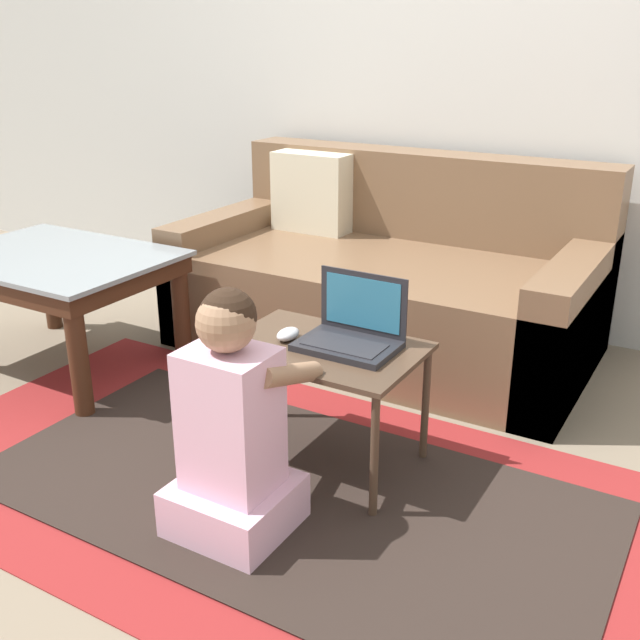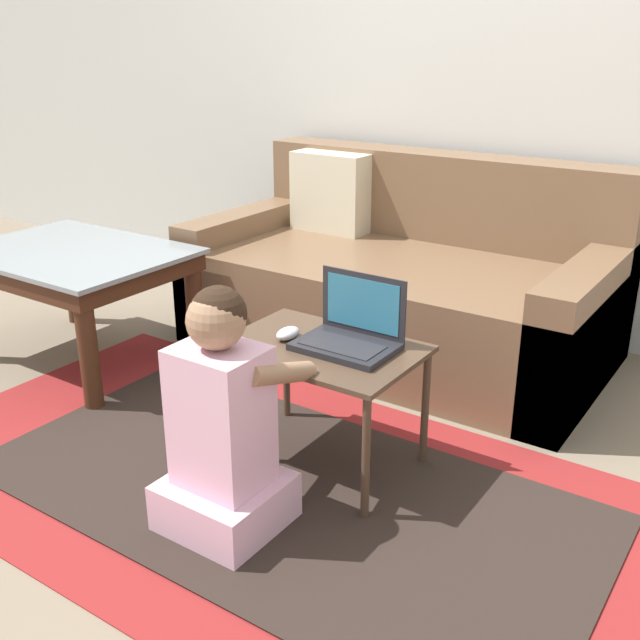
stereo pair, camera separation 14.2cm
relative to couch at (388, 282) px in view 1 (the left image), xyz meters
name	(u,v)px [view 1 (the left image)]	position (x,y,z in m)	size (l,w,h in m)	color
ground_plane	(302,455)	(0.18, -1.00, -0.28)	(16.00, 16.00, 0.00)	#7F705B
wall_back	(484,41)	(0.18, 0.50, 0.97)	(9.00, 0.06, 2.50)	silver
area_rug	(287,493)	(0.26, -1.21, -0.27)	(2.56, 1.30, 0.01)	maroon
couch	(388,282)	(0.00, 0.00, 0.00)	(1.71, 0.94, 0.79)	brown
coffee_table	(56,273)	(-1.02, -0.89, 0.12)	(0.89, 0.66, 0.47)	gray
laptop_desk	(323,360)	(0.26, -1.00, 0.08)	(0.58, 0.41, 0.40)	#4C3828
laptop	(351,335)	(0.33, -0.96, 0.16)	(0.29, 0.20, 0.21)	#232328
computer_mouse	(288,334)	(0.14, -1.01, 0.14)	(0.06, 0.09, 0.04)	silver
person_seated	(232,431)	(0.22, -1.42, 0.02)	(0.31, 0.40, 0.70)	#E5B2CC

